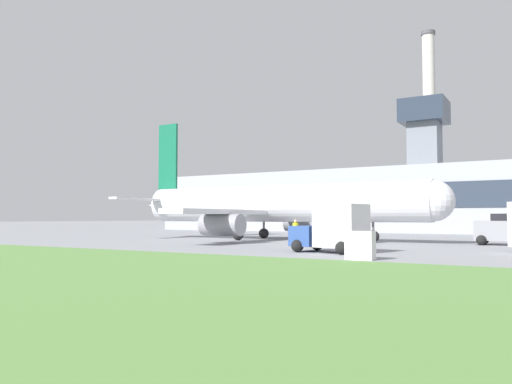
{
  "coord_description": "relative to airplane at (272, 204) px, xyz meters",
  "views": [
    {
      "loc": [
        17.16,
        -38.67,
        1.92
      ],
      "look_at": [
        -5.06,
        -1.19,
        4.15
      ],
      "focal_mm": 35.0,
      "sensor_mm": 36.0,
      "label": 1
    }
  ],
  "objects": [
    {
      "name": "ground_plane",
      "position": [
        3.42,
        1.19,
        -3.03
      ],
      "size": [
        400.0,
        400.0,
        0.0
      ],
      "primitive_type": "plane",
      "color": "gray"
    },
    {
      "name": "ground_crew_person",
      "position": [
        5.67,
        -7.1,
        -2.12
      ],
      "size": [
        0.56,
        0.56,
        1.78
      ],
      "color": "#23283D",
      "rests_on": "ground_plane"
    },
    {
      "name": "terminal_building",
      "position": [
        3.51,
        31.66,
        1.34
      ],
      "size": [
        72.14,
        16.04,
        17.76
      ],
      "color": "#9EA3AD",
      "rests_on": "ground_plane"
    },
    {
      "name": "baggage_truck",
      "position": [
        10.32,
        -11.88,
        -1.77
      ],
      "size": [
        4.3,
        3.11,
        2.63
      ],
      "color": "#2D4C93",
      "rests_on": "ground_plane"
    },
    {
      "name": "pushback_tug",
      "position": [
        17.53,
        0.98,
        -2.06
      ],
      "size": [
        3.32,
        2.29,
        2.19
      ],
      "color": "gray",
      "rests_on": "ground_plane"
    },
    {
      "name": "airplane",
      "position": [
        0.0,
        0.0,
        0.0
      ],
      "size": [
        28.87,
        24.69,
        11.07
      ],
      "color": "silver",
      "rests_on": "ground_plane"
    },
    {
      "name": "smokestack_left",
      "position": [
        0.86,
        61.4,
        16.08
      ],
      "size": [
        2.66,
        2.66,
        38.01
      ],
      "color": "beige",
      "rests_on": "ground_plane"
    },
    {
      "name": "utility_cabinet",
      "position": [
        13.07,
        -15.53,
        -2.38
      ],
      "size": [
        1.27,
        0.66,
        1.3
      ],
      "color": "silver",
      "rests_on": "ground_plane"
    }
  ]
}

